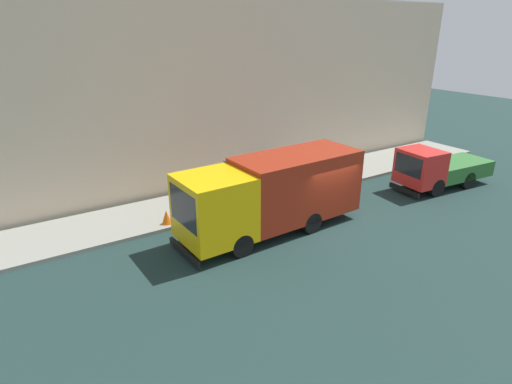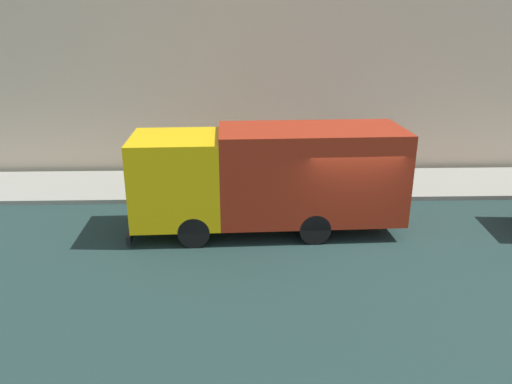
# 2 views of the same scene
# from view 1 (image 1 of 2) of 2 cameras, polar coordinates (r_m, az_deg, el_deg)

# --- Properties ---
(ground) EXTENTS (80.00, 80.00, 0.00)m
(ground) POSITION_cam_1_polar(r_m,az_deg,el_deg) (17.95, 9.61, -4.33)
(ground) COLOR #1C3230
(sidewalk) EXTENTS (3.33, 30.00, 0.15)m
(sidewalk) POSITION_cam_1_polar(r_m,az_deg,el_deg) (21.28, 1.27, 0.40)
(sidewalk) COLOR gray
(sidewalk) RESTS_ON ground
(building_facade) EXTENTS (0.50, 30.00, 9.14)m
(building_facade) POSITION_cam_1_polar(r_m,az_deg,el_deg) (21.92, -1.86, 13.19)
(building_facade) COLOR beige
(building_facade) RESTS_ON ground
(large_utility_truck) EXTENTS (2.63, 7.80, 3.02)m
(large_utility_truck) POSITION_cam_1_polar(r_m,az_deg,el_deg) (16.53, 2.24, 0.01)
(large_utility_truck) COLOR #E4B40A
(large_utility_truck) RESTS_ON ground
(small_flatbed_truck) EXTENTS (2.39, 5.52, 2.16)m
(small_flatbed_truck) POSITION_cam_1_polar(r_m,az_deg,el_deg) (23.25, 23.36, 2.92)
(small_flatbed_truck) COLOR red
(small_flatbed_truck) RESTS_ON ground
(pedestrian_walking) EXTENTS (0.47, 0.47, 1.68)m
(pedestrian_walking) POSITION_cam_1_polar(r_m,az_deg,el_deg) (19.54, -1.60, 1.45)
(pedestrian_walking) COLOR brown
(pedestrian_walking) RESTS_ON sidewalk
(pedestrian_standing) EXTENTS (0.39, 0.39, 1.62)m
(pedestrian_standing) POSITION_cam_1_polar(r_m,az_deg,el_deg) (22.41, 2.70, 4.00)
(pedestrian_standing) COLOR #27222D
(pedestrian_standing) RESTS_ON sidewalk
(traffic_cone_orange) EXTENTS (0.41, 0.41, 0.59)m
(traffic_cone_orange) POSITION_cam_1_polar(r_m,az_deg,el_deg) (17.70, -12.02, -3.33)
(traffic_cone_orange) COLOR orange
(traffic_cone_orange) RESTS_ON sidewalk
(street_sign_post) EXTENTS (0.44, 0.08, 2.28)m
(street_sign_post) POSITION_cam_1_polar(r_m,az_deg,el_deg) (18.33, -3.97, 1.59)
(street_sign_post) COLOR #4C5156
(street_sign_post) RESTS_ON sidewalk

